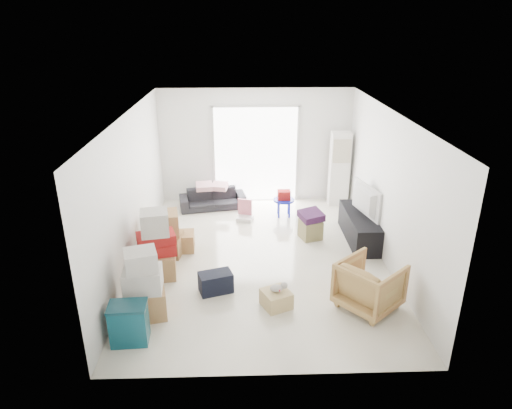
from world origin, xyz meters
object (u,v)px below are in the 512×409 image
(ac_tower, at_px, (339,169))
(television, at_px, (361,211))
(ottoman, at_px, (310,229))
(armchair, at_px, (370,283))
(sofa, at_px, (213,196))
(kids_table, at_px, (284,198))
(wood_crate, at_px, (276,299))
(tv_console, at_px, (359,227))
(storage_bins, at_px, (129,323))

(ac_tower, bearing_deg, television, -88.51)
(ottoman, bearing_deg, armchair, -77.23)
(sofa, bearing_deg, armchair, -67.79)
(kids_table, distance_m, wood_crate, 3.53)
(sofa, bearing_deg, wood_crate, -83.83)
(armchair, bearing_deg, ac_tower, -45.74)
(ottoman, bearing_deg, tv_console, -6.25)
(wood_crate, bearing_deg, tv_console, 50.87)
(ottoman, bearing_deg, sofa, 141.02)
(sofa, bearing_deg, kids_table, -28.48)
(tv_console, relative_size, armchair, 1.93)
(tv_console, height_order, ottoman, tv_console)
(storage_bins, bearing_deg, tv_console, 37.66)
(armchair, distance_m, wood_crate, 1.45)
(tv_console, xyz_separation_m, television, (0.00, -0.00, 0.34))
(ac_tower, height_order, ottoman, ac_tower)
(tv_console, height_order, sofa, sofa)
(storage_bins, bearing_deg, ac_tower, 52.05)
(television, bearing_deg, tv_console, -13.32)
(ac_tower, relative_size, ottoman, 4.49)
(ac_tower, bearing_deg, wood_crate, -113.09)
(television, bearing_deg, ottoman, 70.42)
(ac_tower, distance_m, tv_console, 2.02)
(wood_crate, bearing_deg, storage_bins, -159.83)
(armchair, height_order, wood_crate, armchair)
(ac_tower, xyz_separation_m, sofa, (-2.98, -0.15, -0.58))
(television, xyz_separation_m, kids_table, (-1.40, 1.25, -0.19))
(armchair, bearing_deg, tv_console, -51.00)
(ac_tower, relative_size, tv_console, 1.06)
(armchair, xyz_separation_m, kids_table, (-0.99, 3.55, 0.00))
(kids_table, xyz_separation_m, wood_crate, (-0.43, -3.50, -0.29))
(ottoman, bearing_deg, television, -6.25)
(sofa, bearing_deg, television, -40.81)
(storage_bins, relative_size, wood_crate, 1.48)
(armchair, distance_m, ottoman, 2.48)
(sofa, distance_m, ottoman, 2.66)
(television, xyz_separation_m, wood_crate, (-1.83, -2.25, -0.49))
(ottoman, bearing_deg, storage_bins, -133.33)
(television, bearing_deg, kids_table, 35.05)
(sofa, xyz_separation_m, ottoman, (2.07, -1.67, -0.10))
(sofa, distance_m, storage_bins, 4.87)
(television, distance_m, ottoman, 1.06)
(storage_bins, bearing_deg, kids_table, 59.59)
(ac_tower, relative_size, armchair, 2.05)
(ac_tower, relative_size, storage_bins, 2.95)
(armchair, height_order, ottoman, armchair)
(armchair, xyz_separation_m, wood_crate, (-1.42, 0.06, -0.29))
(ac_tower, bearing_deg, kids_table, -153.28)
(armchair, bearing_deg, wood_crate, 46.81)
(tv_console, height_order, television, television)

